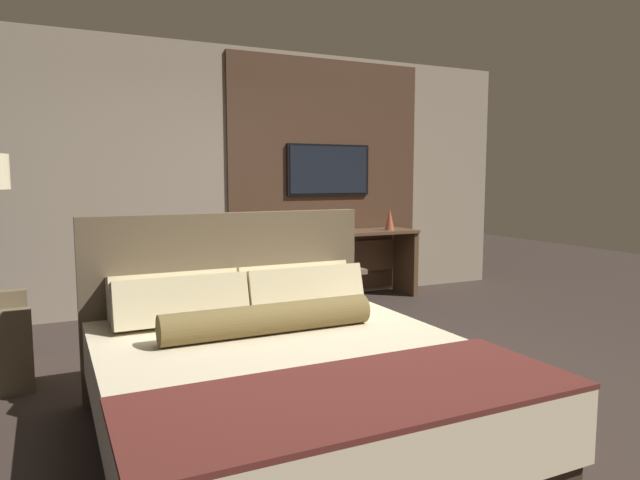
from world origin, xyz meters
name	(u,v)px	position (x,y,z in m)	size (l,w,h in m)	color
ground_plane	(335,379)	(0.00, 0.00, 0.00)	(16.00, 16.00, 0.00)	#332823
wall_back_tv_panel	(241,178)	(0.17, 2.59, 1.40)	(7.20, 0.09, 2.80)	gray
bed	(283,381)	(-0.68, -0.72, 0.33)	(1.89, 2.18, 1.17)	#33281E
desk	(336,253)	(1.21, 2.32, 0.54)	(1.90, 0.51, 0.79)	brown
tv	(329,170)	(1.21, 2.52, 1.49)	(1.04, 0.04, 0.59)	black
desk_chair	(330,261)	(0.83, 1.72, 0.55)	(0.52, 0.52, 0.92)	brown
vase_tall	(390,219)	(1.85, 2.21, 0.92)	(0.11, 0.11, 0.26)	#B2563D
book	(288,233)	(0.59, 2.27, 0.81)	(0.24, 0.17, 0.03)	navy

